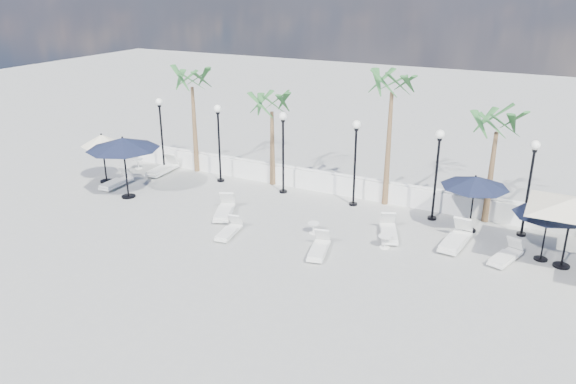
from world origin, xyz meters
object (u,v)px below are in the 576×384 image
at_px(parasol_navy_left, 123,144).
at_px(lounger_7, 506,256).
at_px(parasol_cream_sq_a, 574,199).
at_px(lounger_3, 319,248).
at_px(lounger_5, 456,239).
at_px(parasol_navy_right, 549,210).
at_px(parasol_cream_small, 102,141).
at_px(lounger_2, 224,210).
at_px(parasol_navy_mid, 475,182).
at_px(lounger_1, 163,168).
at_px(lounger_6, 389,231).
at_px(lounger_0, 116,182).
at_px(lounger_4, 229,231).

bearing_deg(parasol_navy_left, lounger_7, 4.15).
xyz_separation_m(parasol_navy_left, parasol_cream_sq_a, (18.11, 1.65, -0.00)).
xyz_separation_m(lounger_3, parasol_cream_sq_a, (7.94, 2.95, 2.32)).
relative_size(lounger_5, parasol_navy_right, 0.92).
xyz_separation_m(lounger_7, parasol_cream_small, (-18.72, -0.06, 1.89)).
bearing_deg(parasol_navy_left, lounger_5, 6.46).
bearing_deg(lounger_2, lounger_3, -39.08).
bearing_deg(lounger_2, parasol_navy_left, 158.28).
height_order(lounger_5, parasol_navy_mid, parasol_navy_mid).
bearing_deg(lounger_1, lounger_5, -9.77).
bearing_deg(lounger_1, lounger_7, -10.55).
bearing_deg(lounger_1, lounger_6, -12.74).
bearing_deg(lounger_2, parasol_cream_sq_a, -16.45).
bearing_deg(parasol_cream_sq_a, parasol_navy_right, 160.72).
bearing_deg(parasol_cream_small, parasol_navy_left, -25.06).
distance_m(lounger_7, parasol_navy_right, 2.14).
relative_size(lounger_2, parasol_navy_mid, 0.79).
distance_m(lounger_0, lounger_5, 15.98).
xyz_separation_m(lounger_0, parasol_navy_left, (1.49, -0.84, 2.30)).
distance_m(lounger_7, parasol_cream_sq_a, 2.97).
bearing_deg(parasol_navy_mid, lounger_5, -97.76).
bearing_deg(lounger_0, parasol_navy_left, -31.83).
bearing_deg(parasol_cream_small, lounger_2, -7.50).
distance_m(lounger_2, parasol_cream_small, 7.86).
bearing_deg(lounger_6, parasol_navy_right, -14.16).
height_order(lounger_1, parasol_navy_mid, parasol_navy_mid).
xyz_separation_m(parasol_navy_right, parasol_cream_sq_a, (0.68, -0.24, 0.64)).
bearing_deg(parasol_cream_small, lounger_7, 0.17).
height_order(lounger_2, lounger_3, lounger_2).
relative_size(lounger_0, lounger_6, 0.97).
bearing_deg(parasol_cream_sq_a, lounger_6, -176.32).
xyz_separation_m(lounger_1, lounger_7, (17.06, -2.26, -0.04)).
distance_m(lounger_3, parasol_cream_small, 12.94).
relative_size(lounger_4, parasol_cream_small, 0.68).
bearing_deg(parasol_navy_left, parasol_navy_mid, 12.54).
relative_size(lounger_7, parasol_cream_small, 0.75).
height_order(parasol_navy_right, parasol_cream_sq_a, parasol_cream_sq_a).
height_order(lounger_2, lounger_6, lounger_2).
distance_m(parasol_cream_sq_a, parasol_cream_small, 20.53).
distance_m(lounger_2, lounger_5, 9.43).
relative_size(lounger_1, parasol_navy_right, 0.88).
bearing_deg(lounger_1, parasol_navy_left, -80.70).
relative_size(lounger_3, lounger_6, 0.93).
xyz_separation_m(lounger_4, lounger_6, (5.60, 2.70, 0.03)).
bearing_deg(parasol_cream_sq_a, lounger_1, 174.58).
distance_m(lounger_5, parasol_navy_mid, 2.43).
bearing_deg(parasol_cream_small, lounger_3, -10.91).
xyz_separation_m(lounger_1, lounger_2, (5.91, -3.31, -0.01)).
bearing_deg(lounger_7, parasol_cream_sq_a, 32.37).
bearing_deg(parasol_navy_left, lounger_2, 1.44).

